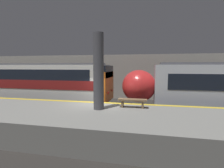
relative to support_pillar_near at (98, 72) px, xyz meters
name	(u,v)px	position (x,y,z in m)	size (l,w,h in m)	color
ground_plane	(99,120)	(-0.46, 1.66, -3.00)	(120.00, 120.00, 0.00)	#282623
platform	(86,123)	(-0.46, -0.59, -2.44)	(40.00, 4.50, 1.12)	slate
station_rear_barrier	(120,77)	(-0.46, 8.94, -0.80)	(50.00, 0.15, 4.40)	#9E998E
support_pillar_near	(98,72)	(0.00, 0.00, 0.00)	(0.52, 0.52, 3.78)	#47474C
train_boxy	(14,83)	(-8.89, 4.45, -1.21)	(16.97, 2.85, 3.49)	black
platform_bench	(132,101)	(1.63, 0.68, -1.55)	(1.50, 0.40, 0.45)	brown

